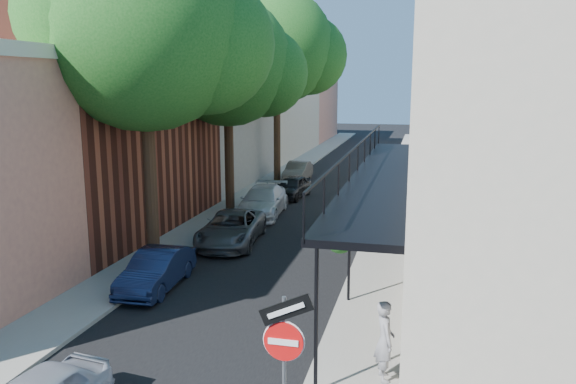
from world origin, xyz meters
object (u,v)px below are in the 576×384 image
Objects in this scene: oak_far at (285,49)px; parked_car_c at (231,228)px; parked_car_b at (157,270)px; parked_car_d at (263,201)px; pedestrian at (385,340)px; parked_car_f at (298,172)px; parked_car_e at (292,187)px; oak_near at (159,32)px; oak_mid at (237,65)px; sign_post at (284,348)px.

oak_far is 2.61× the size of parked_car_c.
parked_car_b is (0.75, -19.44, -7.66)m from oak_far.
parked_car_b is at bearing -96.50° from parked_car_d.
parked_car_f is at bearing -0.73° from pedestrian.
parked_car_e is 5.35m from parked_car_f.
oak_near is 17.01m from oak_far.
parked_car_d is at bearing -13.20° from oak_mid.
pedestrian is (7.20, -23.81, 0.37)m from parked_car_f.
parked_car_f is 2.17× the size of pedestrian.
oak_near is 2.50× the size of parked_car_c.
oak_far is (0.01, 17.01, 0.38)m from oak_near.
parked_car_e is at bearing 1.28° from pedestrian.
sign_post is 1.73× the size of pedestrian.
parked_car_d reaches higher than parked_car_e.
oak_mid reaches higher than parked_car_d.
parked_car_b is at bearing -85.50° from oak_mid.
parked_car_d is (1.23, 7.67, -7.19)m from oak_near.
sign_post reaches higher than parked_car_b.
oak_far is 2.52× the size of parked_car_d.
sign_post is at bearing -69.14° from oak_mid.
pedestrian is (6.33, -18.54, 0.38)m from parked_car_e.
oak_far is 7.69m from parked_car_f.
parked_car_e is 2.04× the size of pedestrian.
parked_car_e is 19.59m from pedestrian.
oak_near is 14.21m from parked_car_e.
oak_mid is 2.72× the size of parked_car_f.
oak_mid is 8.41m from parked_car_c.
oak_near reaches higher than parked_car_c.
oak_far is (-6.51, 26.30, 6.22)m from sign_post.
parked_car_d reaches higher than parked_car_c.
oak_far reaches higher than oak_mid.
sign_post reaches higher than parked_car_e.
oak_mid is at bearing 90.37° from oak_near.
parked_car_c is at bearing 63.05° from oak_near.
parked_car_c is 0.97× the size of parked_car_d.
pedestrian is (6.74, -14.11, 0.30)m from parked_car_d.
oak_mid reaches higher than pedestrian.
oak_near is 12.35m from pedestrian.
oak_far reaches higher than parked_car_b.
parked_car_d is 4.45m from parked_car_e.
oak_mid is 6.51m from parked_car_d.
parked_car_b is 0.96× the size of parked_car_f.
parked_car_c is at bearing -74.65° from oak_mid.
oak_far reaches higher than parked_car_f.
oak_mid reaches higher than parked_car_c.
parked_car_d is at bearing 84.84° from parked_car_b.
oak_near is 2.42× the size of parked_car_d.
parked_car_f is (0.77, 17.37, -7.26)m from oak_near.
parked_car_d is (-5.30, 16.96, -1.35)m from sign_post.
sign_post is 19.14m from oak_mid.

